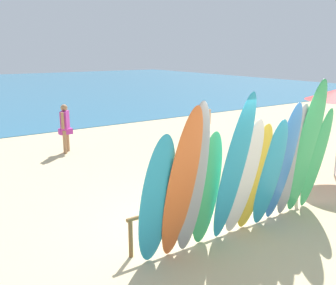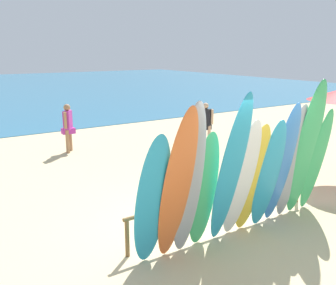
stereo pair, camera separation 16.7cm
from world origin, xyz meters
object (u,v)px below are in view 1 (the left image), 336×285
(surfboard_teal_0, at_px, (156,202))
(surfboard_green_11, at_px, (316,160))
(surfboard_yellow_6, at_px, (254,179))
(beach_chair_red, at_px, (280,162))
(surfboard_orange_1, at_px, (181,187))
(beachgoer_by_water, at_px, (65,125))
(surfboard_teal_4, at_px, (233,171))
(surfboard_grey_9, at_px, (293,162))
(beachgoer_near_rack, at_px, (203,121))
(surfboard_teal_7, at_px, (270,174))
(surfboard_green_3, at_px, (207,190))
(surfboard_blue_8, at_px, (283,164))
(surfboard_grey_2, at_px, (193,181))
(surfboard_green_10, at_px, (306,149))
(surfboard_rack, at_px, (228,197))
(surfboard_white_5, at_px, (244,179))

(surfboard_teal_0, relative_size, surfboard_green_11, 1.00)
(surfboard_yellow_6, distance_m, beach_chair_red, 3.34)
(surfboard_orange_1, xyz_separation_m, beachgoer_by_water, (0.86, 7.36, -0.36))
(surfboard_teal_4, height_order, surfboard_yellow_6, surfboard_teal_4)
(surfboard_grey_9, xyz_separation_m, beachgoer_near_rack, (2.24, 5.39, -0.28))
(surfboard_teal_4, bearing_deg, surfboard_teal_7, 4.79)
(surfboard_green_3, relative_size, surfboard_yellow_6, 0.96)
(surfboard_orange_1, height_order, surfboard_blue_8, surfboard_orange_1)
(surfboard_teal_7, bearing_deg, beachgoer_by_water, 102.96)
(surfboard_yellow_6, relative_size, surfboard_teal_7, 0.98)
(surfboard_teal_0, xyz_separation_m, surfboard_grey_2, (0.66, 0.00, 0.19))
(beachgoer_near_rack, bearing_deg, surfboard_yellow_6, 114.93)
(surfboard_teal_0, relative_size, surfboard_teal_7, 1.03)
(surfboard_green_11, relative_size, beachgoer_by_water, 1.41)
(surfboard_teal_4, height_order, surfboard_green_10, surfboard_green_10)
(surfboard_teal_0, bearing_deg, surfboard_green_11, 2.03)
(surfboard_teal_7, height_order, beachgoer_by_water, surfboard_teal_7)
(surfboard_grey_2, relative_size, surfboard_teal_4, 0.94)
(surfboard_rack, distance_m, surfboard_white_5, 0.78)
(surfboard_orange_1, height_order, surfboard_yellow_6, surfboard_orange_1)
(surfboard_yellow_6, bearing_deg, surfboard_rack, 107.24)
(surfboard_white_5, bearing_deg, surfboard_teal_0, 179.24)
(surfboard_rack, relative_size, surfboard_green_11, 1.94)
(surfboard_white_5, xyz_separation_m, surfboard_grey_9, (1.39, 0.09, 0.05))
(surfboard_teal_7, distance_m, surfboard_blue_8, 0.41)
(surfboard_green_11, relative_size, beachgoer_near_rack, 1.47)
(surfboard_yellow_6, distance_m, beachgoer_near_rack, 6.39)
(surfboard_yellow_6, xyz_separation_m, beach_chair_red, (2.80, 1.71, -0.60))
(surfboard_grey_9, bearing_deg, surfboard_grey_2, 179.78)
(surfboard_teal_7, bearing_deg, surfboard_grey_2, -177.05)
(surfboard_orange_1, relative_size, surfboard_white_5, 1.16)
(beachgoer_by_water, bearing_deg, surfboard_white_5, 38.93)
(surfboard_rack, height_order, surfboard_teal_7, surfboard_teal_7)
(surfboard_teal_0, distance_m, surfboard_blue_8, 2.78)
(surfboard_rack, distance_m, surfboard_teal_0, 2.03)
(surfboard_grey_2, distance_m, surfboard_grey_9, 2.47)
(surfboard_blue_8, bearing_deg, surfboard_teal_0, -179.12)
(surfboard_rack, bearing_deg, surfboard_teal_0, -164.86)
(surfboard_green_3, xyz_separation_m, beachgoer_near_rack, (4.33, 5.35, -0.15))
(surfboard_white_5, bearing_deg, surfboard_grey_9, 4.13)
(surfboard_teal_4, distance_m, surfboard_green_11, 2.42)
(surfboard_yellow_6, height_order, surfboard_teal_7, surfboard_teal_7)
(surfboard_green_10, bearing_deg, surfboard_teal_7, -173.38)
(surfboard_orange_1, xyz_separation_m, surfboard_blue_8, (2.40, 0.10, -0.08))
(surfboard_teal_0, xyz_separation_m, beach_chair_red, (4.84, 1.72, -0.64))
(surfboard_green_3, bearing_deg, surfboard_yellow_6, -9.91)
(surfboard_teal_0, bearing_deg, surfboard_teal_4, -2.91)
(surfboard_orange_1, distance_m, surfboard_blue_8, 2.41)
(surfboard_teal_4, distance_m, surfboard_teal_7, 1.03)
(surfboard_grey_9, distance_m, beach_chair_red, 2.48)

